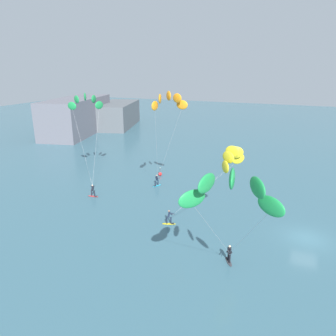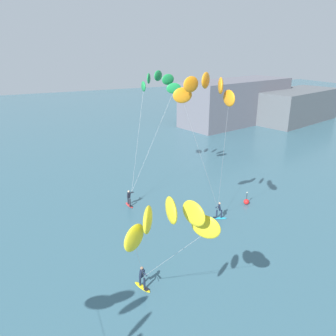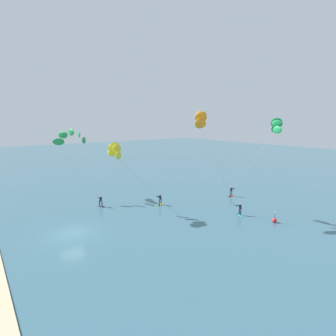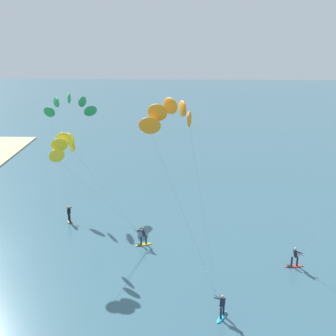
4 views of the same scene
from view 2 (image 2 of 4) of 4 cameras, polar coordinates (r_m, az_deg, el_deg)
kitesurfer_nearshore at (r=24.13m, az=6.46°, el=11.79°), size 6.75×6.06×13.75m
kitesurfer_mid_water at (r=14.58m, az=0.12°, el=-9.80°), size 4.24×8.28×9.70m
kitesurfer_downwind at (r=36.82m, az=-1.87°, el=13.51°), size 7.24×6.88×12.96m
marker_buoy at (r=35.90m, az=13.04°, el=-5.52°), size 0.56×0.56×1.38m
distant_headland at (r=75.65m, az=15.19°, el=10.29°), size 36.31×19.09×8.82m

